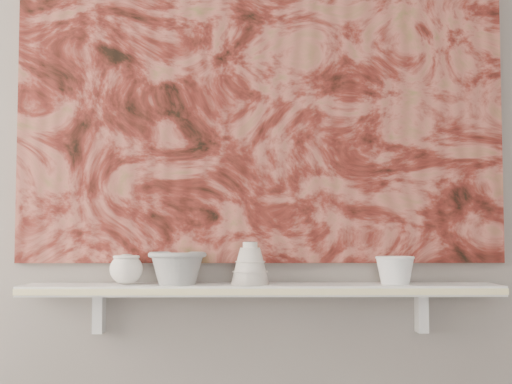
{
  "coord_description": "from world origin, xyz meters",
  "views": [
    {
      "loc": [
        -0.05,
        -0.61,
        1.07
      ],
      "look_at": [
        -0.02,
        1.49,
        1.2
      ],
      "focal_mm": 50.0,
      "sensor_mm": 36.0,
      "label": 1
    }
  ],
  "objects_px": {
    "shelf": "(261,289)",
    "bowl_white": "(395,270)",
    "bowl_grey": "(177,267)",
    "bell_vessel": "(250,263)",
    "painting": "(261,86)",
    "cup_cream": "(126,269)"
  },
  "relations": [
    {
      "from": "shelf",
      "to": "bowl_white",
      "type": "bearing_deg",
      "value": 0.0
    },
    {
      "from": "bowl_grey",
      "to": "bell_vessel",
      "type": "relative_size",
      "value": 1.37
    },
    {
      "from": "painting",
      "to": "bowl_white",
      "type": "height_order",
      "value": "painting"
    },
    {
      "from": "bowl_grey",
      "to": "cup_cream",
      "type": "relative_size",
      "value": 1.77
    },
    {
      "from": "bowl_grey",
      "to": "cup_cream",
      "type": "height_order",
      "value": "bowl_grey"
    },
    {
      "from": "shelf",
      "to": "bell_vessel",
      "type": "distance_m",
      "value": 0.08
    },
    {
      "from": "shelf",
      "to": "bell_vessel",
      "type": "bearing_deg",
      "value": 180.0
    },
    {
      "from": "bowl_grey",
      "to": "bowl_white",
      "type": "bearing_deg",
      "value": 0.0
    },
    {
      "from": "bowl_white",
      "to": "cup_cream",
      "type": "bearing_deg",
      "value": 180.0
    },
    {
      "from": "bowl_grey",
      "to": "bowl_white",
      "type": "height_order",
      "value": "bowl_grey"
    },
    {
      "from": "cup_cream",
      "to": "bowl_white",
      "type": "xyz_separation_m",
      "value": [
        0.8,
        0.0,
        -0.0
      ]
    },
    {
      "from": "cup_cream",
      "to": "shelf",
      "type": "bearing_deg",
      "value": 0.0
    },
    {
      "from": "shelf",
      "to": "bell_vessel",
      "type": "height_order",
      "value": "bell_vessel"
    },
    {
      "from": "cup_cream",
      "to": "bell_vessel",
      "type": "xyz_separation_m",
      "value": [
        0.37,
        0.0,
        0.02
      ]
    },
    {
      "from": "cup_cream",
      "to": "bell_vessel",
      "type": "distance_m",
      "value": 0.37
    },
    {
      "from": "bowl_grey",
      "to": "painting",
      "type": "bearing_deg",
      "value": 17.97
    },
    {
      "from": "bowl_grey",
      "to": "cup_cream",
      "type": "bearing_deg",
      "value": 180.0
    },
    {
      "from": "painting",
      "to": "bell_vessel",
      "type": "distance_m",
      "value": 0.55
    },
    {
      "from": "cup_cream",
      "to": "painting",
      "type": "bearing_deg",
      "value": 11.42
    },
    {
      "from": "painting",
      "to": "bowl_grey",
      "type": "distance_m",
      "value": 0.62
    },
    {
      "from": "bell_vessel",
      "to": "bowl_white",
      "type": "bearing_deg",
      "value": 0.0
    },
    {
      "from": "bell_vessel",
      "to": "painting",
      "type": "bearing_deg",
      "value": 67.8
    }
  ]
}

